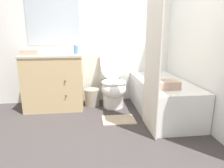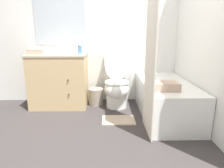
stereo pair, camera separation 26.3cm
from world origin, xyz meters
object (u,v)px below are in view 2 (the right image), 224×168
object	(u,v)px
bath_mat	(118,120)
wastebasket	(96,97)
toilet	(117,85)
tissue_box	(61,51)
sink_faucet	(61,50)
bathtub	(165,99)
soap_dispenser	(80,49)
vanity_cabinet	(59,79)
bath_towel_folded	(166,86)
hand_towel_folded	(36,52)

from	to	relation	value
bath_mat	wastebasket	bearing A→B (deg)	117.86
toilet	tissue_box	size ratio (longest dim) A/B	5.65
sink_faucet	wastebasket	world-z (taller)	sink_faucet
bathtub	tissue_box	bearing A→B (deg)	165.29
toilet	soap_dispenser	size ratio (longest dim) A/B	5.54
vanity_cabinet	bath_towel_folded	bearing A→B (deg)	-29.34
tissue_box	soap_dispenser	size ratio (longest dim) A/B	0.98
toilet	soap_dispenser	xyz separation A→B (m)	(-0.57, 0.02, 0.56)
bathtub	bath_towel_folded	size ratio (longest dim) A/B	4.80
tissue_box	soap_dispenser	world-z (taller)	soap_dispenser
toilet	bathtub	xyz separation A→B (m)	(0.69, -0.39, -0.11)
toilet	wastebasket	size ratio (longest dim) A/B	3.05
bathtub	wastebasket	xyz separation A→B (m)	(-1.03, 0.47, -0.11)
vanity_cabinet	tissue_box	world-z (taller)	tissue_box
wastebasket	soap_dispenser	size ratio (longest dim) A/B	1.82
sink_faucet	bath_towel_folded	distance (m)	1.85
bathtub	wastebasket	distance (m)	1.13
bath_towel_folded	bath_mat	xyz separation A→B (m)	(-0.56, 0.21, -0.54)
bathtub	wastebasket	world-z (taller)	bathtub
hand_towel_folded	sink_faucet	bearing A→B (deg)	49.47
sink_faucet	soap_dispenser	bearing A→B (deg)	-33.72
bath_mat	sink_faucet	bearing A→B (deg)	138.02
vanity_cabinet	bathtub	xyz separation A→B (m)	(1.61, -0.44, -0.19)
sink_faucet	hand_towel_folded	size ratio (longest dim) A/B	0.62
bath_towel_folded	bath_mat	world-z (taller)	bath_towel_folded
sink_faucet	tissue_box	bearing A→B (deg)	-74.75
wastebasket	soap_dispenser	xyz separation A→B (m)	(-0.23, -0.06, 0.79)
vanity_cabinet	soap_dispenser	bearing A→B (deg)	-5.03
vanity_cabinet	hand_towel_folded	xyz separation A→B (m)	(-0.29, -0.14, 0.46)
bathtub	bath_towel_folded	distance (m)	0.51
tissue_box	hand_towel_folded	world-z (taller)	tissue_box
toilet	hand_towel_folded	world-z (taller)	hand_towel_folded
bathtub	soap_dispenser	world-z (taller)	soap_dispenser
soap_dispenser	sink_faucet	bearing A→B (deg)	146.28
toilet	bath_towel_folded	bearing A→B (deg)	-54.29
wastebasket	tissue_box	bearing A→B (deg)	-173.09
soap_dispenser	hand_towel_folded	distance (m)	0.66
sink_faucet	bath_mat	size ratio (longest dim) A/B	0.32
bathtub	hand_towel_folded	size ratio (longest dim) A/B	6.27
sink_faucet	toilet	distance (m)	1.09
toilet	bath_mat	distance (m)	0.68
wastebasket	bath_towel_folded	xyz separation A→B (m)	(0.91, -0.86, 0.41)
bathtub	tissue_box	world-z (taller)	tissue_box
hand_towel_folded	bath_towel_folded	bearing A→B (deg)	-21.46
sink_faucet	tissue_box	world-z (taller)	sink_faucet
bath_towel_folded	soap_dispenser	bearing A→B (deg)	144.59
toilet	soap_dispenser	distance (m)	0.80
vanity_cabinet	wastebasket	bearing A→B (deg)	2.44
tissue_box	bath_towel_folded	xyz separation A→B (m)	(1.42, -0.80, -0.35)
sink_faucet	bath_mat	world-z (taller)	sink_faucet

